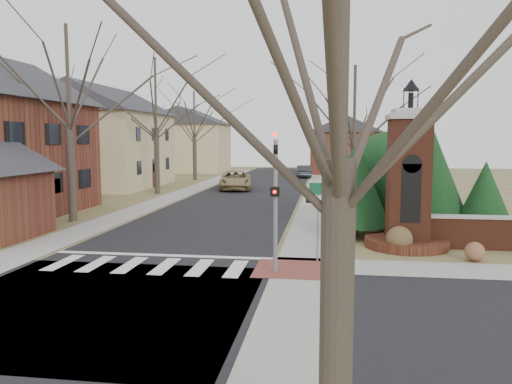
% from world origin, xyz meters
% --- Properties ---
extents(ground, '(120.00, 120.00, 0.00)m').
position_xyz_m(ground, '(0.00, 0.00, 0.00)').
color(ground, brown).
rests_on(ground, ground).
extents(main_street, '(8.00, 70.00, 0.01)m').
position_xyz_m(main_street, '(0.00, 22.00, 0.01)').
color(main_street, black).
rests_on(main_street, ground).
extents(cross_street, '(120.00, 8.00, 0.01)m').
position_xyz_m(cross_street, '(0.00, -3.00, 0.01)').
color(cross_street, black).
rests_on(cross_street, ground).
extents(crosswalk_zone, '(8.00, 2.20, 0.02)m').
position_xyz_m(crosswalk_zone, '(0.00, 0.80, 0.01)').
color(crosswalk_zone, silver).
rests_on(crosswalk_zone, ground).
extents(stop_bar, '(8.00, 0.35, 0.02)m').
position_xyz_m(stop_bar, '(0.00, 2.30, 0.01)').
color(stop_bar, silver).
rests_on(stop_bar, ground).
extents(sidewalk_right_main, '(2.00, 60.00, 0.02)m').
position_xyz_m(sidewalk_right_main, '(5.20, 22.00, 0.01)').
color(sidewalk_right_main, gray).
rests_on(sidewalk_right_main, ground).
extents(sidewalk_left, '(2.00, 60.00, 0.02)m').
position_xyz_m(sidewalk_left, '(-5.20, 22.00, 0.01)').
color(sidewalk_left, gray).
rests_on(sidewalk_left, ground).
extents(curb_apron, '(2.40, 2.40, 0.02)m').
position_xyz_m(curb_apron, '(4.80, 1.00, 0.01)').
color(curb_apron, brown).
rests_on(curb_apron, ground).
extents(traffic_signal_pole, '(0.28, 0.41, 4.50)m').
position_xyz_m(traffic_signal_pole, '(4.30, 0.57, 2.59)').
color(traffic_signal_pole, slate).
rests_on(traffic_signal_pole, ground).
extents(sign_post, '(0.90, 0.07, 2.75)m').
position_xyz_m(sign_post, '(5.59, 1.99, 1.95)').
color(sign_post, slate).
rests_on(sign_post, ground).
extents(brick_gate_monument, '(3.20, 3.20, 6.47)m').
position_xyz_m(brick_gate_monument, '(9.00, 4.99, 2.17)').
color(brick_gate_monument, '#5D2C1B').
rests_on(brick_gate_monument, ground).
extents(house_stucco_left, '(9.80, 12.80, 9.28)m').
position_xyz_m(house_stucco_left, '(-13.50, 27.00, 4.59)').
color(house_stucco_left, beige).
rests_on(house_stucco_left, ground).
extents(house_distant_left, '(10.80, 8.80, 8.53)m').
position_xyz_m(house_distant_left, '(-12.01, 48.00, 4.25)').
color(house_distant_left, beige).
rests_on(house_distant_left, ground).
extents(house_distant_right, '(8.80, 8.80, 7.30)m').
position_xyz_m(house_distant_right, '(7.99, 47.99, 3.65)').
color(house_distant_right, brown).
rests_on(house_distant_right, ground).
extents(evergreen_near, '(2.80, 2.80, 4.10)m').
position_xyz_m(evergreen_near, '(7.20, 7.00, 2.30)').
color(evergreen_near, '#473D33').
rests_on(evergreen_near, ground).
extents(evergreen_mid, '(3.40, 3.40, 4.70)m').
position_xyz_m(evergreen_mid, '(10.50, 8.20, 2.60)').
color(evergreen_mid, '#473D33').
rests_on(evergreen_mid, ground).
extents(evergreen_far, '(2.40, 2.40, 3.30)m').
position_xyz_m(evergreen_far, '(12.50, 7.20, 1.90)').
color(evergreen_far, '#473D33').
rests_on(evergreen_far, ground).
extents(evergreen_mass, '(4.80, 4.80, 4.80)m').
position_xyz_m(evergreen_mass, '(9.00, 9.50, 2.40)').
color(evergreen_mass, black).
rests_on(evergreen_mass, ground).
extents(bare_tree_0, '(8.05, 8.05, 11.15)m').
position_xyz_m(bare_tree_0, '(-7.00, 9.00, 7.70)').
color(bare_tree_0, '#473D33').
rests_on(bare_tree_0, ground).
extents(bare_tree_1, '(8.40, 8.40, 11.64)m').
position_xyz_m(bare_tree_1, '(-7.00, 22.00, 8.03)').
color(bare_tree_1, '#473D33').
rests_on(bare_tree_1, ground).
extents(bare_tree_2, '(7.35, 7.35, 10.19)m').
position_xyz_m(bare_tree_2, '(-7.50, 35.00, 7.03)').
color(bare_tree_2, '#473D33').
rests_on(bare_tree_2, ground).
extents(bare_tree_3, '(7.00, 7.00, 9.70)m').
position_xyz_m(bare_tree_3, '(7.50, 16.00, 6.69)').
color(bare_tree_3, '#473D33').
rests_on(bare_tree_3, ground).
extents(pickup_truck, '(3.35, 5.87, 1.54)m').
position_xyz_m(pickup_truck, '(-1.60, 26.03, 0.77)').
color(pickup_truck, '#988453').
rests_on(pickup_truck, ground).
extents(distant_car, '(2.00, 4.25, 1.35)m').
position_xyz_m(distant_car, '(3.40, 39.97, 0.67)').
color(distant_car, '#2E3035').
rests_on(distant_car, ground).
extents(dry_shrub_left, '(0.99, 0.99, 0.99)m').
position_xyz_m(dry_shrub_left, '(8.60, 4.06, 0.49)').
color(dry_shrub_left, brown).
rests_on(dry_shrub_left, ground).
extents(dry_shrub_right, '(0.67, 0.67, 0.67)m').
position_xyz_m(dry_shrub_right, '(10.98, 3.00, 0.34)').
color(dry_shrub_right, brown).
rests_on(dry_shrub_right, ground).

